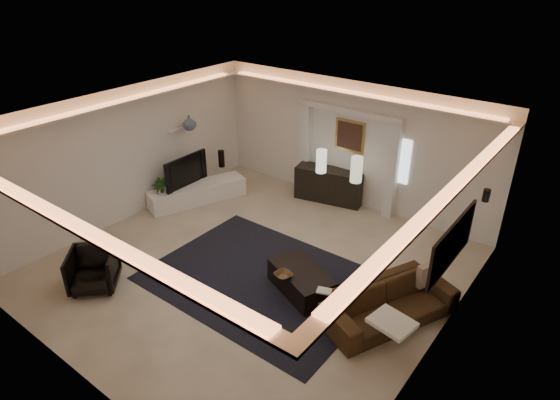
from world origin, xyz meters
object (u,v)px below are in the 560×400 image
Objects in this scene: sofa at (390,303)px; coffee_table at (302,281)px; console at (329,185)px; armchair at (93,270)px.

coffee_table is (-1.55, -0.26, -0.12)m from sofa.
console is at bearing 137.03° from coffee_table.
sofa is 2.76× the size of armchair.
sofa is at bearing -15.97° from armchair.
sofa is at bearing -57.13° from console.
coffee_table is at bearing -8.29° from armchair.
armchair is (-2.99, -2.14, 0.16)m from coffee_table.
console is at bearing 30.87° from armchair.
console is 4.30m from sofa.
armchair is (-4.54, -2.40, 0.04)m from sofa.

